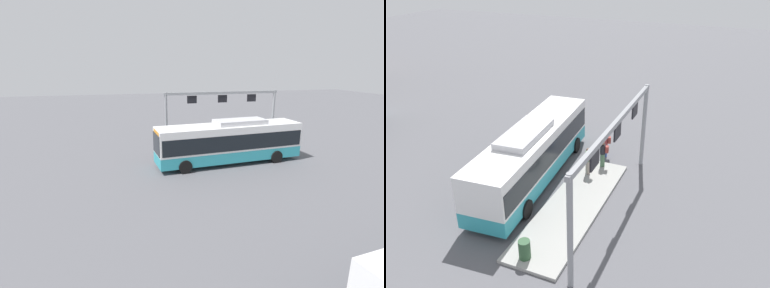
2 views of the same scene
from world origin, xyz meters
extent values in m
plane|color=#56565B|center=(0.00, 0.00, 0.00)|extent=(120.00, 120.00, 0.00)
cube|color=#9E9E99|center=(-1.81, -3.32, 0.08)|extent=(10.00, 2.80, 0.16)
cube|color=teal|center=(0.00, 0.00, 0.77)|extent=(11.78, 3.39, 0.85)
cube|color=white|center=(0.00, 0.00, 2.15)|extent=(11.78, 3.39, 1.90)
cube|color=black|center=(0.00, 0.00, 1.95)|extent=(11.55, 3.41, 1.20)
cube|color=black|center=(5.81, 0.45, 2.05)|extent=(0.20, 2.12, 1.50)
cube|color=#B7B7BC|center=(-0.87, -0.07, 3.28)|extent=(4.19, 2.06, 0.36)
cube|color=orange|center=(5.74, 0.44, 2.90)|extent=(0.25, 1.75, 0.28)
cylinder|color=black|center=(3.90, 1.51, 0.50)|extent=(1.02, 0.38, 1.00)
cylinder|color=black|center=(4.09, -0.89, 0.50)|extent=(1.02, 0.38, 1.00)
cylinder|color=black|center=(-3.69, 0.92, 0.50)|extent=(1.02, 0.38, 1.00)
cylinder|color=black|center=(-3.51, -1.47, 0.50)|extent=(1.02, 0.38, 1.00)
cylinder|color=#334C8C|center=(4.22, -2.90, 0.42)|extent=(0.37, 0.37, 0.85)
cylinder|color=maroon|center=(4.22, -2.90, 1.15)|extent=(0.45, 0.45, 0.60)
sphere|color=brown|center=(4.22, -2.90, 1.56)|extent=(0.22, 0.22, 0.22)
cube|color=maroon|center=(4.33, -3.14, 1.18)|extent=(0.33, 0.28, 0.40)
cylinder|color=#476B4C|center=(2.67, -3.28, 0.58)|extent=(0.33, 0.33, 0.85)
cylinder|color=black|center=(2.67, -3.28, 1.31)|extent=(0.40, 0.40, 0.60)
sphere|color=brown|center=(2.67, -3.28, 1.72)|extent=(0.22, 0.22, 0.22)
cube|color=maroon|center=(2.72, -3.54, 1.34)|extent=(0.31, 0.23, 0.40)
cylinder|color=gray|center=(1.50, -2.79, 0.58)|extent=(0.37, 0.37, 0.85)
cylinder|color=#476B4C|center=(1.50, -2.79, 1.31)|extent=(0.44, 0.44, 0.60)
sphere|color=brown|center=(1.50, -2.79, 1.72)|extent=(0.22, 0.22, 0.22)
cube|color=maroon|center=(1.40, -3.03, 1.34)|extent=(0.33, 0.27, 0.40)
cylinder|color=gray|center=(-6.71, -5.34, 2.60)|extent=(0.24, 0.24, 5.20)
cylinder|color=gray|center=(4.13, -5.34, 2.60)|extent=(0.24, 0.24, 5.20)
cube|color=gray|center=(-1.29, -5.34, 5.05)|extent=(11.23, 0.20, 0.24)
cube|color=black|center=(-4.27, -5.34, 4.50)|extent=(0.90, 0.08, 0.70)
cube|color=black|center=(-1.29, -5.34, 4.50)|extent=(0.90, 0.08, 0.70)
cube|color=black|center=(1.69, -5.34, 4.50)|extent=(0.90, 0.08, 0.70)
cylinder|color=#2D5133|center=(-6.19, -2.96, 0.61)|extent=(0.52, 0.52, 0.90)
camera|label=1|loc=(8.26, 20.81, 7.58)|focal=27.25mm
camera|label=2|loc=(-17.01, -10.07, 11.91)|focal=36.07mm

